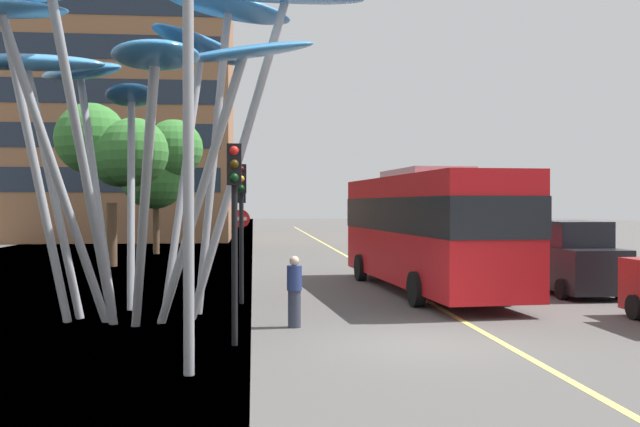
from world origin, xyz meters
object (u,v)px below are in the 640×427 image
traffic_light_island_mid (241,209)px  car_parked_far (489,246)px  street_lamp (206,43)px  car_parked_mid (570,259)px  leaf_sculpture (133,57)px  red_bus (425,225)px  pedestrian (294,292)px  no_entry_sign (241,236)px  traffic_light_kerb_far (241,203)px  traffic_light_kerb_near (234,201)px

traffic_light_island_mid → car_parked_far: traffic_light_island_mid is taller
car_parked_far → street_lamp: 20.21m
traffic_light_island_mid → car_parked_mid: (10.17, -0.05, -1.57)m
car_parked_far → car_parked_mid: bearing=-89.1°
leaf_sculpture → traffic_light_island_mid: (2.49, 3.90, -3.68)m
red_bus → pedestrian: (-4.48, -6.06, -1.31)m
red_bus → street_lamp: 12.47m
car_parked_far → traffic_light_island_mid: bearing=-144.6°
car_parked_far → no_entry_sign: 11.22m
traffic_light_kerb_far → traffic_light_island_mid: size_ratio=1.07×
pedestrian → leaf_sculpture: bearing=159.2°
leaf_sculpture → street_lamp: 6.15m
red_bus → car_parked_mid: (4.41, -0.78, -1.06)m
leaf_sculpture → pedestrian: 6.81m
traffic_light_kerb_far → car_parked_mid: size_ratio=0.86×
traffic_light_kerb_far → street_lamp: (-0.43, -8.08, 2.59)m
no_entry_sign → traffic_light_island_mid: bearing=-88.9°
traffic_light_island_mid → traffic_light_kerb_near: bearing=-90.0°
traffic_light_island_mid → car_parked_far: bearing=35.4°
traffic_light_kerb_far → car_parked_far: traffic_light_kerb_far is taller
no_entry_sign → car_parked_far: bearing=25.5°
traffic_light_kerb_near → street_lamp: size_ratio=0.46×
leaf_sculpture → traffic_light_kerb_far: bearing=43.0°
traffic_light_kerb_near → red_bus: bearing=54.4°
traffic_light_kerb_near → no_entry_sign: bearing=90.2°
red_bus → no_entry_sign: (-5.81, 1.58, -0.39)m
red_bus → traffic_light_kerb_far: 6.20m
red_bus → traffic_light_kerb_near: 9.95m
car_parked_far → traffic_light_kerb_far: bearing=-139.1°
traffic_light_island_mid → pedestrian: (1.28, -5.33, -1.81)m
traffic_light_kerb_near → car_parked_far: size_ratio=0.90×
leaf_sculpture → traffic_light_kerb_far: (2.53, 2.36, -3.50)m
red_bus → pedestrian: bearing=-126.5°
leaf_sculpture → no_entry_sign: size_ratio=3.97×
leaf_sculpture → no_entry_sign: (2.45, 6.21, -4.57)m
traffic_light_kerb_far → street_lamp: street_lamp is taller
leaf_sculpture → street_lamp: size_ratio=1.19×
red_bus → leaf_sculpture: bearing=-150.8°
red_bus → no_entry_sign: red_bus is taller
traffic_light_island_mid → pedestrian: 5.78m
car_parked_mid → no_entry_sign: no_entry_sign is taller
traffic_light_island_mid → car_parked_mid: bearing=-0.3°
traffic_light_kerb_near → no_entry_sign: (-0.04, 9.66, -1.12)m
pedestrian → traffic_light_kerb_far: bearing=108.2°
street_lamp → no_entry_sign: bearing=88.3°
traffic_light_kerb_near → car_parked_far: 17.72m
car_parked_mid → pedestrian: bearing=-149.3°
traffic_light_kerb_near → car_parked_mid: traffic_light_kerb_near is taller
traffic_light_kerb_near → pedestrian: traffic_light_kerb_near is taller
traffic_light_kerb_near → traffic_light_island_mid: traffic_light_kerb_near is taller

